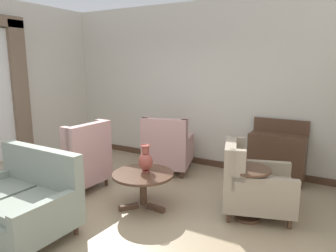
# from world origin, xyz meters

# --- Properties ---
(ground) EXTENTS (8.43, 8.43, 0.00)m
(ground) POSITION_xyz_m (0.00, 0.00, 0.00)
(ground) COLOR #9E896B
(wall_back) EXTENTS (6.18, 0.08, 3.16)m
(wall_back) POSITION_xyz_m (0.00, 2.72, 1.58)
(wall_back) COLOR beige
(wall_back) RESTS_ON ground
(wall_left) EXTENTS (0.08, 3.81, 3.16)m
(wall_left) POSITION_xyz_m (-3.01, 0.82, 1.58)
(wall_left) COLOR beige
(wall_left) RESTS_ON ground
(baseboard_back) EXTENTS (6.02, 0.03, 0.12)m
(baseboard_back) POSITION_xyz_m (0.00, 2.67, 0.06)
(baseboard_back) COLOR #4C3323
(baseboard_back) RESTS_ON ground
(coffee_table) EXTENTS (0.86, 0.86, 0.50)m
(coffee_table) POSITION_xyz_m (0.16, 0.49, 0.41)
(coffee_table) COLOR #4C3323
(coffee_table) RESTS_ON ground
(porcelain_vase) EXTENTS (0.20, 0.20, 0.39)m
(porcelain_vase) POSITION_xyz_m (0.17, 0.55, 0.67)
(porcelain_vase) COLOR brown
(porcelain_vase) RESTS_ON coffee_table
(settee) EXTENTS (1.40, 0.94, 0.99)m
(settee) POSITION_xyz_m (-0.73, -0.81, 0.40)
(settee) COLOR gray
(settee) RESTS_ON ground
(armchair_back_corner) EXTENTS (1.03, 1.08, 1.06)m
(armchair_back_corner) POSITION_xyz_m (-0.28, 1.95, 0.44)
(armchair_back_corner) COLOR tan
(armchair_back_corner) RESTS_ON ground
(armchair_foreground_right) EXTENTS (1.09, 1.02, 0.98)m
(armchair_foreground_right) POSITION_xyz_m (1.55, 1.05, 0.42)
(armchair_foreground_right) COLOR gray
(armchair_foreground_right) RESTS_ON ground
(armchair_near_window) EXTENTS (0.93, 0.85, 1.10)m
(armchair_near_window) POSITION_xyz_m (-1.11, 0.53, 0.45)
(armchair_near_window) COLOR tan
(armchair_near_window) RESTS_ON ground
(side_table) EXTENTS (0.53, 0.53, 0.69)m
(side_table) POSITION_xyz_m (1.54, 0.88, 0.42)
(side_table) COLOR #4C3323
(side_table) RESTS_ON ground
(sideboard) EXTENTS (0.92, 0.41, 1.07)m
(sideboard) POSITION_xyz_m (1.59, 2.43, 0.48)
(sideboard) COLOR #4C3323
(sideboard) RESTS_ON ground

